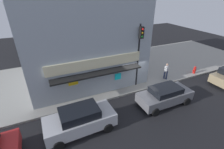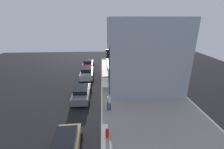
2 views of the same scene
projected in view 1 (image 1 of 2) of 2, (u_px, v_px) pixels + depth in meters
ground_plane at (139, 92)px, 14.82m from camera, size 53.55×53.55×0.00m
sidewalk at (115, 69)px, 18.89m from camera, size 35.70×10.17×0.15m
corner_building at (80, 33)px, 15.84m from camera, size 10.40×9.85×8.92m
traffic_light at (139, 49)px, 13.97m from camera, size 0.32×0.58×5.74m
fire_hydrant at (195, 70)px, 17.71m from camera, size 0.52×0.28×0.80m
trash_can at (42, 100)px, 12.82m from camera, size 0.48×0.48×0.84m
pedestrian at (166, 71)px, 16.31m from camera, size 0.56×0.43×1.71m
parked_car_grey at (165, 95)px, 12.99m from camera, size 4.43×2.07×1.53m
parked_car_silver at (80, 120)px, 10.41m from camera, size 4.53×2.19×1.74m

